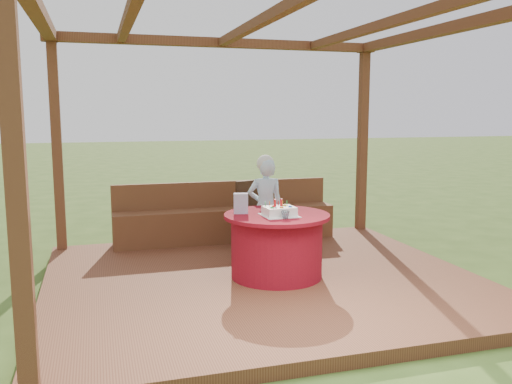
% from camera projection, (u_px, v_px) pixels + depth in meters
% --- Properties ---
extents(ground, '(60.00, 60.00, 0.00)m').
position_uv_depth(ground, '(263.00, 287.00, 5.83)').
color(ground, '#35511B').
rests_on(ground, ground).
extents(deck, '(4.50, 4.00, 0.12)m').
position_uv_depth(deck, '(263.00, 282.00, 5.82)').
color(deck, brown).
rests_on(deck, ground).
extents(pergola, '(4.50, 4.00, 2.72)m').
position_uv_depth(pergola, '(263.00, 58.00, 5.48)').
color(pergola, brown).
rests_on(pergola, deck).
extents(bench, '(3.00, 0.42, 0.80)m').
position_uv_depth(bench, '(225.00, 221.00, 7.40)').
color(bench, brown).
rests_on(bench, deck).
extents(table, '(1.12, 1.12, 0.68)m').
position_uv_depth(table, '(277.00, 245.00, 5.76)').
color(table, maroon).
rests_on(table, deck).
extents(chair, '(0.54, 0.54, 0.87)m').
position_uv_depth(chair, '(255.00, 211.00, 6.96)').
color(chair, '#311C0F').
rests_on(chair, deck).
extents(elderly_woman, '(0.47, 0.34, 1.24)m').
position_uv_depth(elderly_woman, '(265.00, 205.00, 6.60)').
color(elderly_woman, '#A5D9F6').
rests_on(elderly_woman, deck).
extents(birthday_cake, '(0.37, 0.37, 0.17)m').
position_uv_depth(birthday_cake, '(279.00, 211.00, 5.60)').
color(birthday_cake, white).
rests_on(birthday_cake, table).
extents(gift_bag, '(0.17, 0.13, 0.21)m').
position_uv_depth(gift_bag, '(241.00, 203.00, 5.73)').
color(gift_bag, '#D389C2').
rests_on(gift_bag, table).
extents(drinking_glass, '(0.09, 0.09, 0.08)m').
position_uv_depth(drinking_glass, '(285.00, 215.00, 5.45)').
color(drinking_glass, white).
rests_on(drinking_glass, table).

